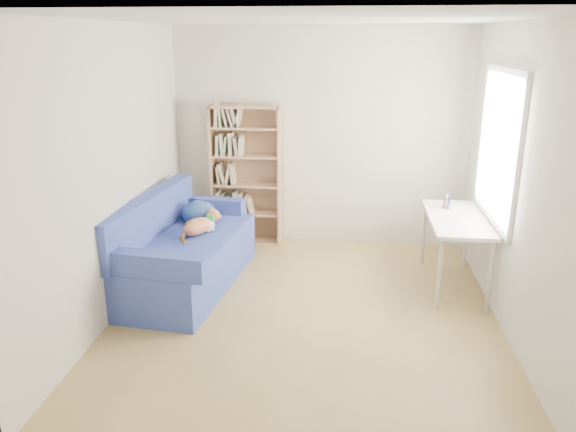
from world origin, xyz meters
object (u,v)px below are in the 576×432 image
object	(u,v)px
sofa	(182,252)
desk	(457,224)
bookshelf	(246,181)
pen_cup	(447,202)

from	to	relation	value
sofa	desk	xyz separation A→B (m)	(2.77, 0.25, 0.32)
bookshelf	desk	xyz separation A→B (m)	(2.33, -1.08, -0.11)
desk	pen_cup	distance (m)	0.34
desk	pen_cup	world-z (taller)	pen_cup
bookshelf	desk	size ratio (longest dim) A/B	1.39
sofa	bookshelf	size ratio (longest dim) A/B	1.19
bookshelf	sofa	bearing A→B (deg)	-108.36
sofa	pen_cup	xyz separation A→B (m)	(2.71, 0.55, 0.45)
bookshelf	desk	bearing A→B (deg)	-24.94
sofa	pen_cup	bearing A→B (deg)	18.28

